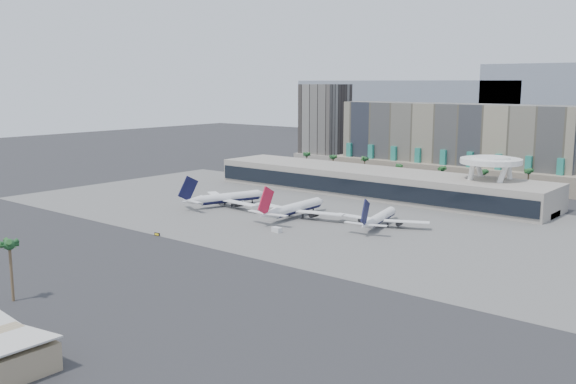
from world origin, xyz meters
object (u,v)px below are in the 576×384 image
Objects in this scene: airliner_right at (380,218)px; service_vehicle_b at (277,230)px; airliner_centre at (295,208)px; service_vehicle_a at (240,202)px; airliner_left at (227,198)px; taxiway_sign at (157,234)px.

airliner_right is 39.49m from service_vehicle_b.
service_vehicle_b is at bearing -68.05° from airliner_centre.
airliner_right is at bearing 59.52° from service_vehicle_b.
airliner_left is at bearing -88.97° from service_vehicle_a.
service_vehicle_b reaches higher than taxiway_sign.
airliner_left is 37.90m from airliner_centre.
airliner_centre is at bearing 5.72° from service_vehicle_a.
airliner_left is 9.95× the size of service_vehicle_a.
airliner_centre is 12.02× the size of service_vehicle_b.
airliner_left is at bearing 160.67° from service_vehicle_b.
service_vehicle_b is at bearing 37.76° from taxiway_sign.
airliner_left is 7.19m from service_vehicle_a.
airliner_left reaches higher than taxiway_sign.
service_vehicle_a is 56.01m from service_vehicle_b.
service_vehicle_a is at bearing 167.67° from airliner_centre.
airliner_right is 15.74× the size of taxiway_sign.
service_vehicle_a is at bearing 97.73° from taxiway_sign.
airliner_centre is at bearing 121.14° from service_vehicle_b.
airliner_left is at bearing 101.11° from taxiway_sign.
taxiway_sign is at bearing -111.11° from airliner_centre.
service_vehicle_a is at bearing 168.33° from airliner_right.
service_vehicle_a is 1.15× the size of service_vehicle_b.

